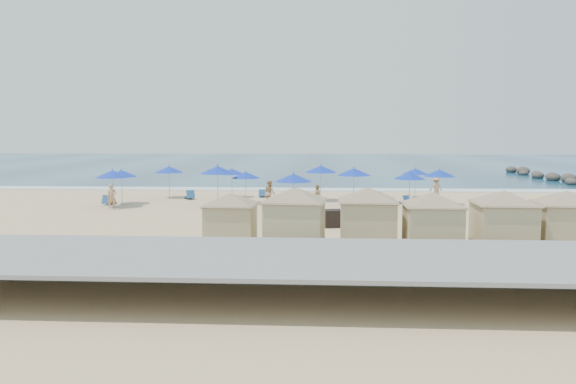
% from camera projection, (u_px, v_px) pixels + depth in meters
% --- Properties ---
extents(ground, '(160.00, 160.00, 0.00)m').
position_uv_depth(ground, '(307.00, 218.00, 31.56)').
color(ground, '#D6B688').
rests_on(ground, ground).
extents(ocean, '(160.00, 80.00, 0.06)m').
position_uv_depth(ocean, '(316.00, 164.00, 86.16)').
color(ocean, navy).
rests_on(ocean, ground).
extents(surf_line, '(160.00, 2.50, 0.08)m').
position_uv_depth(surf_line, '(311.00, 190.00, 46.94)').
color(surf_line, white).
rests_on(surf_line, ground).
extents(seawall, '(160.00, 6.10, 1.22)m').
position_uv_depth(seawall, '(296.00, 261.00, 18.09)').
color(seawall, gray).
rests_on(seawall, ground).
extents(rock_jetty, '(2.56, 26.66, 0.96)m').
position_uv_depth(rock_jetty, '(558.00, 178.00, 54.84)').
color(rock_jetty, '#312C29').
rests_on(rock_jetty, ground).
extents(trash_bin, '(1.02, 1.02, 0.88)m').
position_uv_depth(trash_bin, '(333.00, 218.00, 28.43)').
color(trash_bin, black).
rests_on(trash_bin, ground).
extents(cabana_0, '(4.14, 4.14, 2.60)m').
position_uv_depth(cabana_0, '(231.00, 215.00, 22.50)').
color(cabana_0, tan).
rests_on(cabana_0, ground).
extents(cabana_1, '(4.68, 4.68, 2.95)m').
position_uv_depth(cabana_1, '(295.00, 213.00, 21.60)').
color(cabana_1, tan).
rests_on(cabana_1, ground).
extents(cabana_2, '(4.62, 4.62, 2.90)m').
position_uv_depth(cabana_2, '(368.00, 212.00, 22.00)').
color(cabana_2, tan).
rests_on(cabana_2, ground).
extents(cabana_3, '(4.42, 4.42, 2.77)m').
position_uv_depth(cabana_3, '(433.00, 217.00, 21.32)').
color(cabana_3, tan).
rests_on(cabana_3, ground).
extents(cabana_4, '(4.53, 4.53, 2.84)m').
position_uv_depth(cabana_4, '(503.00, 215.00, 21.39)').
color(cabana_4, tan).
rests_on(cabana_4, ground).
extents(cabana_5, '(4.47, 4.47, 2.81)m').
position_uv_depth(cabana_5, '(566.00, 215.00, 21.53)').
color(cabana_5, tan).
rests_on(cabana_5, ground).
extents(umbrella_0, '(2.09, 2.09, 2.38)m').
position_uv_depth(umbrella_0, '(121.00, 173.00, 37.47)').
color(umbrella_0, '#A5A8AD').
rests_on(umbrella_0, ground).
extents(umbrella_1, '(2.17, 2.17, 2.47)m').
position_uv_depth(umbrella_1, '(113.00, 174.00, 35.95)').
color(umbrella_1, '#A5A8AD').
rests_on(umbrella_1, ground).
extents(umbrella_2, '(2.12, 2.12, 2.41)m').
position_uv_depth(umbrella_2, '(169.00, 170.00, 41.11)').
color(umbrella_2, '#A5A8AD').
rests_on(umbrella_2, ground).
extents(umbrella_3, '(2.37, 2.37, 2.70)m').
position_uv_depth(umbrella_3, '(218.00, 170.00, 36.89)').
color(umbrella_3, '#A5A8AD').
rests_on(umbrella_3, ground).
extents(umbrella_4, '(1.94, 1.94, 2.21)m').
position_uv_depth(umbrella_4, '(232.00, 172.00, 41.45)').
color(umbrella_4, '#A5A8AD').
rests_on(umbrella_4, ground).
extents(umbrella_5, '(1.96, 1.96, 2.24)m').
position_uv_depth(umbrella_5, '(246.00, 175.00, 37.69)').
color(umbrella_5, '#A5A8AD').
rests_on(umbrella_5, ground).
extents(umbrella_6, '(2.20, 2.20, 2.50)m').
position_uv_depth(umbrella_6, '(293.00, 178.00, 32.50)').
color(umbrella_6, '#A5A8AD').
rests_on(umbrella_6, ground).
extents(umbrella_7, '(2.27, 2.27, 2.59)m').
position_uv_depth(umbrella_7, '(321.00, 169.00, 39.24)').
color(umbrella_7, '#A5A8AD').
rests_on(umbrella_7, ground).
extents(umbrella_8, '(2.25, 2.25, 2.56)m').
position_uv_depth(umbrella_8, '(354.00, 172.00, 36.76)').
color(umbrella_8, '#A5A8AD').
rests_on(umbrella_8, ground).
extents(umbrella_9, '(1.97, 1.97, 2.24)m').
position_uv_depth(umbrella_9, '(416.00, 171.00, 41.26)').
color(umbrella_9, '#A5A8AD').
rests_on(umbrella_9, ground).
extents(umbrella_10, '(2.14, 2.14, 2.44)m').
position_uv_depth(umbrella_10, '(439.00, 173.00, 37.17)').
color(umbrella_10, '#A5A8AD').
rests_on(umbrella_10, ground).
extents(umbrella_11, '(2.08, 2.08, 2.37)m').
position_uv_depth(umbrella_11, '(410.00, 176.00, 35.73)').
color(umbrella_11, '#A5A8AD').
rests_on(umbrella_11, ground).
extents(beach_chair_0, '(0.61, 1.26, 0.68)m').
position_uv_depth(beach_chair_0, '(108.00, 201.00, 37.29)').
color(beach_chair_0, '#234E83').
rests_on(beach_chair_0, ground).
extents(beach_chair_1, '(1.03, 1.41, 0.71)m').
position_uv_depth(beach_chair_1, '(190.00, 196.00, 40.35)').
color(beach_chair_1, '#234E83').
rests_on(beach_chair_1, ground).
extents(beach_chair_2, '(0.63, 1.16, 0.61)m').
position_uv_depth(beach_chair_2, '(262.00, 194.00, 41.71)').
color(beach_chair_2, '#234E83').
rests_on(beach_chair_2, ground).
extents(beach_chair_3, '(1.10, 1.51, 0.76)m').
position_uv_depth(beach_chair_3, '(296.00, 208.00, 33.93)').
color(beach_chair_3, '#234E83').
rests_on(beach_chair_3, ground).
extents(beach_chair_4, '(0.56, 1.25, 0.69)m').
position_uv_depth(beach_chair_4, '(370.00, 210.00, 33.15)').
color(beach_chair_4, '#234E83').
rests_on(beach_chair_4, ground).
extents(beach_chair_5, '(0.95, 1.26, 0.63)m').
position_uv_depth(beach_chair_5, '(404.00, 201.00, 37.65)').
color(beach_chair_5, '#234E83').
rests_on(beach_chair_5, ground).
extents(beachgoer_0, '(0.69, 0.64, 1.58)m').
position_uv_depth(beachgoer_0, '(112.00, 197.00, 34.96)').
color(beachgoer_0, tan).
rests_on(beachgoer_0, ground).
extents(beachgoer_1, '(1.00, 1.03, 1.67)m').
position_uv_depth(beachgoer_1, '(270.00, 193.00, 36.89)').
color(beachgoer_1, tan).
rests_on(beachgoer_1, ground).
extents(beachgoer_2, '(0.43, 0.98, 1.65)m').
position_uv_depth(beachgoer_2, '(317.00, 198.00, 34.10)').
color(beachgoer_2, tan).
rests_on(beachgoer_2, ground).
extents(beachgoer_3, '(1.15, 0.89, 1.56)m').
position_uv_depth(beachgoer_3, '(436.00, 188.00, 40.98)').
color(beachgoer_3, tan).
rests_on(beachgoer_3, ground).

